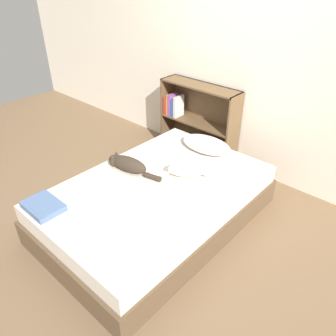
{
  "coord_description": "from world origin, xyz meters",
  "views": [
    {
      "loc": [
        1.64,
        -1.66,
        2.04
      ],
      "look_at": [
        0.0,
        0.15,
        0.51
      ],
      "focal_mm": 35.0,
      "sensor_mm": 36.0,
      "label": 1
    }
  ],
  "objects_px": {
    "cat_dark": "(127,164)",
    "bookshelf": "(197,119)",
    "cat_light": "(190,169)",
    "bed": "(157,203)",
    "pillow": "(206,144)"
  },
  "relations": [
    {
      "from": "bed",
      "to": "cat_dark",
      "type": "xyz_separation_m",
      "value": [
        -0.35,
        -0.02,
        0.28
      ]
    },
    {
      "from": "bookshelf",
      "to": "cat_light",
      "type": "bearing_deg",
      "value": -55.31
    },
    {
      "from": "pillow",
      "to": "cat_light",
      "type": "xyz_separation_m",
      "value": [
        0.19,
        -0.5,
        0.02
      ]
    },
    {
      "from": "cat_light",
      "to": "pillow",
      "type": "bearing_deg",
      "value": 68.22
    },
    {
      "from": "bed",
      "to": "pillow",
      "type": "xyz_separation_m",
      "value": [
        -0.06,
        0.81,
        0.26
      ]
    },
    {
      "from": "pillow",
      "to": "bookshelf",
      "type": "xyz_separation_m",
      "value": [
        -0.46,
        0.44,
        0.01
      ]
    },
    {
      "from": "cat_dark",
      "to": "bookshelf",
      "type": "bearing_deg",
      "value": -93.8
    },
    {
      "from": "pillow",
      "to": "cat_light",
      "type": "distance_m",
      "value": 0.54
    },
    {
      "from": "bed",
      "to": "pillow",
      "type": "relative_size",
      "value": 3.65
    },
    {
      "from": "cat_dark",
      "to": "bookshelf",
      "type": "relative_size",
      "value": 0.57
    },
    {
      "from": "cat_light",
      "to": "cat_dark",
      "type": "height_order",
      "value": "cat_light"
    },
    {
      "from": "pillow",
      "to": "bookshelf",
      "type": "bearing_deg",
      "value": 136.15
    },
    {
      "from": "bed",
      "to": "pillow",
      "type": "bearing_deg",
      "value": 94.53
    },
    {
      "from": "bed",
      "to": "bookshelf",
      "type": "relative_size",
      "value": 2.06
    },
    {
      "from": "cat_light",
      "to": "bookshelf",
      "type": "xyz_separation_m",
      "value": [
        -0.66,
        0.95,
        -0.01
      ]
    }
  ]
}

